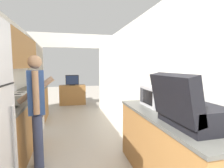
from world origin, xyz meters
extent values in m
cube|color=#9E6B38|center=(-1.19, 2.82, 1.78)|extent=(0.32, 3.79, 0.74)
cube|color=silver|center=(1.38, 1.93, 1.25)|extent=(0.06, 7.45, 2.50)
cube|color=silver|center=(-1.22, 5.08, 1.02)|extent=(0.65, 0.06, 2.05)
cube|color=silver|center=(1.22, 5.08, 1.02)|extent=(0.65, 0.06, 2.05)
cube|color=silver|center=(0.00, 5.08, 2.27)|extent=(3.09, 0.06, 0.45)
cube|color=#9E6B38|center=(-1.05, 1.90, 0.42)|extent=(0.60, 1.94, 0.85)
cube|color=#565651|center=(-1.05, 1.89, 0.87)|extent=(0.62, 1.96, 0.03)
cube|color=#9E6B38|center=(-1.05, 4.17, 0.42)|extent=(0.60, 1.10, 0.85)
cube|color=#565651|center=(-1.05, 4.18, 0.87)|extent=(0.62, 1.11, 0.03)
cube|color=#9E6B38|center=(1.05, 1.01, 0.42)|extent=(0.60, 1.84, 0.85)
cube|color=#565651|center=(1.05, 1.01, 0.87)|extent=(0.62, 1.86, 0.03)
cylinder|color=#99999E|center=(-0.58, 0.77, 0.77)|extent=(0.02, 0.02, 0.73)
cube|color=white|center=(-1.04, 3.25, 0.44)|extent=(0.62, 0.75, 0.88)
cube|color=black|center=(-0.72, 3.25, 0.44)|extent=(0.01, 0.51, 0.26)
cylinder|color=#B7B7BC|center=(-0.70, 3.25, 0.66)|extent=(0.02, 0.60, 0.02)
cube|color=white|center=(-1.33, 3.25, 0.95)|extent=(0.04, 0.75, 0.14)
cylinder|color=#232328|center=(-0.91, 3.08, 0.88)|extent=(0.16, 0.16, 0.01)
cylinder|color=#232328|center=(-0.91, 3.41, 0.88)|extent=(0.16, 0.16, 0.01)
cylinder|color=#232328|center=(-1.16, 3.08, 0.88)|extent=(0.16, 0.16, 0.01)
cylinder|color=#232328|center=(-1.16, 3.41, 0.88)|extent=(0.16, 0.16, 0.01)
cylinder|color=#384266|center=(-0.55, 1.66, 0.40)|extent=(0.15, 0.15, 0.80)
cylinder|color=#384266|center=(-0.57, 1.83, 0.40)|extent=(0.15, 0.15, 0.80)
cube|color=#335193|center=(-0.56, 1.74, 1.10)|extent=(0.24, 0.24, 0.60)
cylinder|color=tan|center=(-0.54, 1.60, 1.12)|extent=(0.09, 0.09, 0.57)
cylinder|color=tan|center=(-0.58, 1.89, 1.12)|extent=(0.52, 0.16, 0.39)
sphere|color=tan|center=(-0.56, 1.74, 1.52)|extent=(0.18, 0.18, 0.18)
cube|color=black|center=(1.05, 0.60, 0.99)|extent=(0.42, 0.63, 0.21)
cube|color=black|center=(0.82, 0.60, 1.18)|extent=(0.20, 0.63, 0.44)
cube|color=#2D2D33|center=(1.05, 0.93, 1.14)|extent=(0.25, 0.02, 0.10)
cube|color=#B7B7BC|center=(1.14, 1.46, 1.03)|extent=(0.38, 0.47, 0.29)
cube|color=black|center=(0.94, 1.41, 1.03)|extent=(0.01, 0.28, 0.20)
cube|color=#38383D|center=(0.94, 1.62, 1.03)|extent=(0.01, 0.09, 0.21)
cube|color=#9E6B38|center=(0.00, 5.94, 0.37)|extent=(0.96, 0.42, 0.74)
cube|color=black|center=(0.00, 5.90, 0.75)|extent=(0.21, 0.16, 0.02)
cube|color=black|center=(0.00, 5.90, 0.94)|extent=(0.48, 0.04, 0.37)
cube|color=navy|center=(0.00, 5.88, 0.94)|extent=(0.45, 0.01, 0.32)
cube|color=#B7B7BC|center=(-1.01, 3.85, 0.88)|extent=(0.14, 0.17, 0.00)
cube|color=black|center=(-1.01, 3.70, 0.89)|extent=(0.08, 0.10, 0.02)
camera|label=1|loc=(-0.12, -0.81, 1.46)|focal=28.00mm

